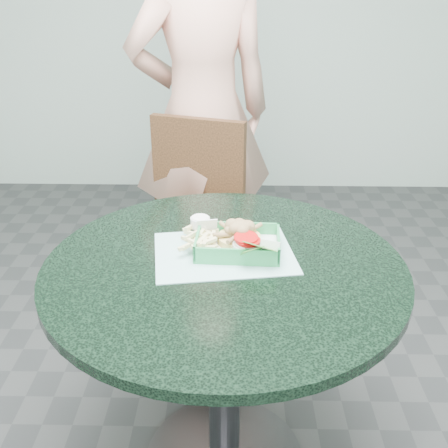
{
  "coord_description": "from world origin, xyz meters",
  "views": [
    {
      "loc": [
        0.02,
        -1.24,
        1.49
      ],
      "look_at": [
        -0.0,
        0.1,
        0.84
      ],
      "focal_mm": 42.0,
      "sensor_mm": 36.0,
      "label": 1
    }
  ],
  "objects_px": {
    "cafe_table": "(224,319)",
    "sauce_ramekin": "(199,229)",
    "diner_person": "(202,71)",
    "dining_chair": "(198,214)",
    "crab_sandwich": "(239,238)",
    "food_basket": "(238,252)"
  },
  "relations": [
    {
      "from": "cafe_table",
      "to": "sauce_ramekin",
      "type": "height_order",
      "value": "sauce_ramekin"
    },
    {
      "from": "diner_person",
      "to": "sauce_ramekin",
      "type": "relative_size",
      "value": 38.14
    },
    {
      "from": "cafe_table",
      "to": "dining_chair",
      "type": "xyz_separation_m",
      "value": [
        -0.13,
        0.82,
        -0.05
      ]
    },
    {
      "from": "crab_sandwich",
      "to": "sauce_ramekin",
      "type": "bearing_deg",
      "value": 154.88
    },
    {
      "from": "diner_person",
      "to": "food_basket",
      "type": "distance_m",
      "value": 1.08
    },
    {
      "from": "dining_chair",
      "to": "crab_sandwich",
      "type": "height_order",
      "value": "dining_chair"
    },
    {
      "from": "cafe_table",
      "to": "dining_chair",
      "type": "distance_m",
      "value": 0.83
    },
    {
      "from": "cafe_table",
      "to": "food_basket",
      "type": "bearing_deg",
      "value": 60.84
    },
    {
      "from": "cafe_table",
      "to": "food_basket",
      "type": "distance_m",
      "value": 0.2
    },
    {
      "from": "sauce_ramekin",
      "to": "diner_person",
      "type": "bearing_deg",
      "value": 92.52
    },
    {
      "from": "food_basket",
      "to": "sauce_ramekin",
      "type": "distance_m",
      "value": 0.15
    },
    {
      "from": "food_basket",
      "to": "crab_sandwich",
      "type": "distance_m",
      "value": 0.04
    },
    {
      "from": "crab_sandwich",
      "to": "cafe_table",
      "type": "bearing_deg",
      "value": -113.08
    },
    {
      "from": "sauce_ramekin",
      "to": "food_basket",
      "type": "bearing_deg",
      "value": -35.09
    },
    {
      "from": "diner_person",
      "to": "sauce_ramekin",
      "type": "height_order",
      "value": "diner_person"
    },
    {
      "from": "food_basket",
      "to": "cafe_table",
      "type": "bearing_deg",
      "value": -119.16
    },
    {
      "from": "food_basket",
      "to": "diner_person",
      "type": "bearing_deg",
      "value": 98.73
    },
    {
      "from": "dining_chair",
      "to": "food_basket",
      "type": "xyz_separation_m",
      "value": [
        0.17,
        -0.75,
        0.23
      ]
    },
    {
      "from": "dining_chair",
      "to": "food_basket",
      "type": "bearing_deg",
      "value": -59.48
    },
    {
      "from": "cafe_table",
      "to": "diner_person",
      "type": "relative_size",
      "value": 0.45
    },
    {
      "from": "dining_chair",
      "to": "diner_person",
      "type": "relative_size",
      "value": 0.43
    },
    {
      "from": "dining_chair",
      "to": "sauce_ramekin",
      "type": "relative_size",
      "value": 16.22
    }
  ]
}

